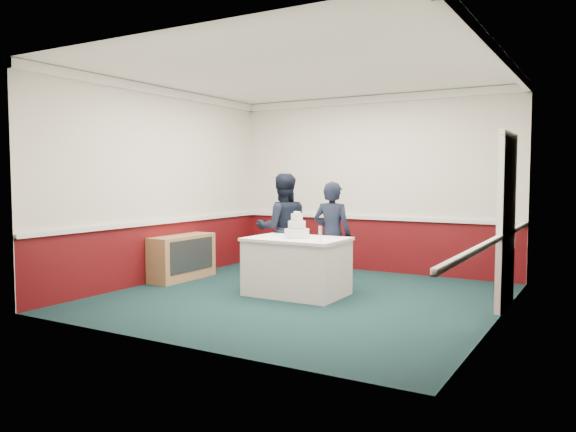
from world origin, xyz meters
The scene contains 9 objects.
ground centered at (0.00, 0.00, 0.00)m, with size 5.00×5.00×0.00m, color #142F30.
room_shell centered at (0.08, 0.61, 1.97)m, with size 5.00×5.00×3.00m.
sideboard centered at (-2.28, 0.22, 0.35)m, with size 0.41×1.20×0.70m.
cake_table centered at (-0.14, 0.11, 0.40)m, with size 1.32×0.92×0.79m.
wedding_cake centered at (-0.14, 0.11, 0.90)m, with size 0.35×0.35×0.36m.
cake_knife centered at (-0.17, -0.09, 0.79)m, with size 0.01×0.22×0.01m, color silver.
champagne_flute centered at (0.36, -0.17, 0.93)m, with size 0.05×0.05×0.21m.
person_man centered at (-0.73, 0.74, 0.84)m, with size 0.81×0.63×1.67m, color black.
person_woman centered at (0.12, 0.69, 0.78)m, with size 0.57×0.37×1.56m, color black.
Camera 1 is at (3.59, -6.54, 1.62)m, focal length 35.00 mm.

